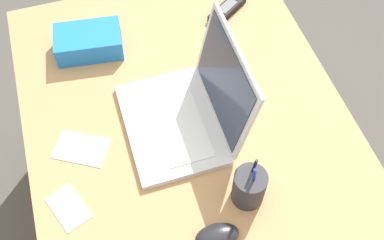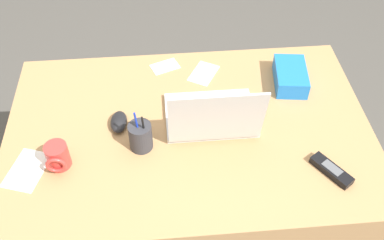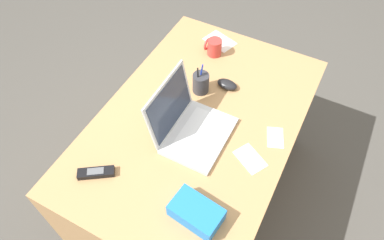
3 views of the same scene
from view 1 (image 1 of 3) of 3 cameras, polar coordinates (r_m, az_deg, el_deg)
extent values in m
plane|color=#4C4944|center=(1.86, 0.45, -14.21)|extent=(6.00, 6.00, 0.00)
cube|color=tan|center=(1.53, 0.54, -9.88)|extent=(1.29, 0.85, 0.71)
cube|color=silver|center=(1.24, -2.55, -0.50)|extent=(0.32, 0.23, 0.02)
cube|color=silver|center=(1.24, -1.63, 0.01)|extent=(0.26, 0.12, 0.00)
cube|color=silver|center=(1.23, -5.82, -1.09)|extent=(0.09, 0.05, 0.00)
cube|color=silver|center=(1.17, 4.02, 4.67)|extent=(0.31, 0.05, 0.24)
cube|color=#283347|center=(1.16, 3.78, 4.64)|extent=(0.28, 0.04, 0.21)
ellipsoid|color=black|center=(1.10, 3.05, -13.85)|extent=(0.06, 0.11, 0.04)
cube|color=black|center=(1.52, 4.29, 13.26)|extent=(0.12, 0.15, 0.02)
cube|color=#595B60|center=(1.51, 4.32, 13.61)|extent=(0.06, 0.07, 0.00)
cylinder|color=#333338|center=(1.12, 6.91, -8.08)|extent=(0.08, 0.08, 0.10)
cylinder|color=#1933B2|center=(1.08, 7.44, -7.33)|extent=(0.02, 0.02, 0.14)
cylinder|color=black|center=(1.09, 7.23, -6.48)|extent=(0.01, 0.01, 0.13)
cube|color=blue|center=(1.42, -12.39, 9.22)|extent=(0.14, 0.20, 0.07)
cube|color=white|center=(1.18, -14.68, -10.20)|extent=(0.13, 0.10, 0.00)
cube|color=white|center=(1.25, -13.24, -3.37)|extent=(0.14, 0.16, 0.00)
camera|label=2|loc=(1.35, 69.95, 34.31)|focal=41.29mm
camera|label=3|loc=(1.50, -50.49, 55.11)|focal=33.10mm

